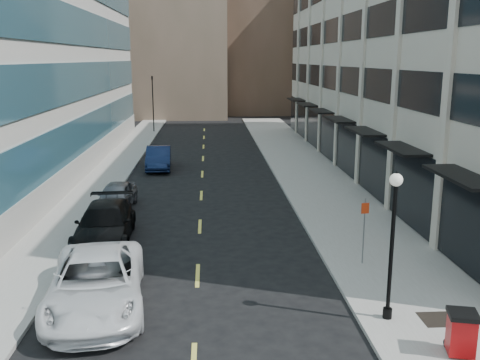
{
  "coord_description": "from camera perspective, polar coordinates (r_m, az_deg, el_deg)",
  "views": [
    {
      "loc": [
        0.48,
        -10.8,
        7.95
      ],
      "look_at": [
        1.88,
        12.73,
        2.57
      ],
      "focal_mm": 40.0,
      "sensor_mm": 36.0,
      "label": 1
    }
  ],
  "objects": [
    {
      "name": "traffic_signal",
      "position": [
        59.14,
        -9.36,
        10.52
      ],
      "size": [
        0.66,
        0.66,
        6.98
      ],
      "color": "black",
      "rests_on": "ground"
    },
    {
      "name": "car_white_van",
      "position": [
        18.13,
        -15.08,
        -10.53
      ],
      "size": [
        3.69,
        6.72,
        1.78
      ],
      "primitive_type": "imported",
      "rotation": [
        0.0,
        0.0,
        0.12
      ],
      "color": "white",
      "rests_on": "ground"
    },
    {
      "name": "skyline_stone",
      "position": [
        78.8,
        9.75,
        14.16
      ],
      "size": [
        10.0,
        14.0,
        20.0
      ],
      "primitive_type": "cube",
      "color": "#BEB5A1",
      "rests_on": "ground"
    },
    {
      "name": "road_centerline",
      "position": [
        28.91,
        -4.22,
        -3.14
      ],
      "size": [
        0.15,
        68.2,
        0.01
      ],
      "color": "#D8CC4C",
      "rests_on": "ground"
    },
    {
      "name": "lamppost",
      "position": [
        16.55,
        15.97,
        -5.47
      ],
      "size": [
        0.39,
        0.39,
        4.66
      ],
      "color": "black",
      "rests_on": "sidewalk_right"
    },
    {
      "name": "grate_far",
      "position": [
        18.01,
        20.9,
        -13.69
      ],
      "size": [
        1.4,
        1.0,
        0.01
      ],
      "primitive_type": "cube",
      "color": "black",
      "rests_on": "sidewalk_right"
    },
    {
      "name": "car_blue_sedan",
      "position": [
        39.62,
        -8.68,
        2.33
      ],
      "size": [
        2.01,
        5.08,
        1.64
      ],
      "primitive_type": "imported",
      "rotation": [
        0.0,
        0.0,
        0.05
      ],
      "color": "#111E41",
      "rests_on": "ground"
    },
    {
      "name": "skyline_tan_near",
      "position": [
        79.16,
        -6.94,
        17.14
      ],
      "size": [
        14.0,
        18.0,
        28.0
      ],
      "primitive_type": "cube",
      "color": "#866A57",
      "rests_on": "ground"
    },
    {
      "name": "sidewalk_left",
      "position": [
        32.54,
        -15.68,
        -1.64
      ],
      "size": [
        3.0,
        80.0,
        0.15
      ],
      "primitive_type": "cube",
      "color": "gray",
      "rests_on": "ground"
    },
    {
      "name": "car_black_pickup",
      "position": [
        24.27,
        -14.22,
        -4.58
      ],
      "size": [
        2.63,
        5.92,
        1.69
      ],
      "primitive_type": "imported",
      "rotation": [
        0.0,
        0.0,
        0.05
      ],
      "color": "black",
      "rests_on": "ground"
    },
    {
      "name": "sign_post",
      "position": [
        21.06,
        13.13,
        -4.43
      ],
      "size": [
        0.31,
        0.08,
        2.61
      ],
      "rotation": [
        0.0,
        0.0,
        0.12
      ],
      "color": "slate",
      "rests_on": "sidewalk_right"
    },
    {
      "name": "trash_bin",
      "position": [
        15.99,
        22.54,
        -14.72
      ],
      "size": [
        0.91,
        0.93,
        1.23
      ],
      "rotation": [
        0.0,
        0.0,
        -0.24
      ],
      "color": "#AA0B0D",
      "rests_on": "sidewalk_right"
    },
    {
      "name": "skyline_tan_far",
      "position": [
        90.02,
        -13.07,
        14.47
      ],
      "size": [
        12.0,
        14.0,
        22.0
      ],
      "primitive_type": "cube",
      "color": "#866A57",
      "rests_on": "ground"
    },
    {
      "name": "sidewalk_right",
      "position": [
        32.55,
        9.16,
        -1.32
      ],
      "size": [
        5.0,
        80.0,
        0.15
      ],
      "primitive_type": "cube",
      "color": "gray",
      "rests_on": "ground"
    },
    {
      "name": "building_right",
      "position": [
        41.23,
        20.72,
        13.5
      ],
      "size": [
        15.3,
        46.5,
        18.25
      ],
      "color": "#BEB5A1",
      "rests_on": "ground"
    },
    {
      "name": "car_silver_sedan",
      "position": [
        29.47,
        -13.07,
        -1.69
      ],
      "size": [
        2.02,
        4.36,
        1.45
      ],
      "primitive_type": "imported",
      "rotation": [
        0.0,
        0.0,
        -0.07
      ],
      "color": "gray",
      "rests_on": "ground"
    }
  ]
}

